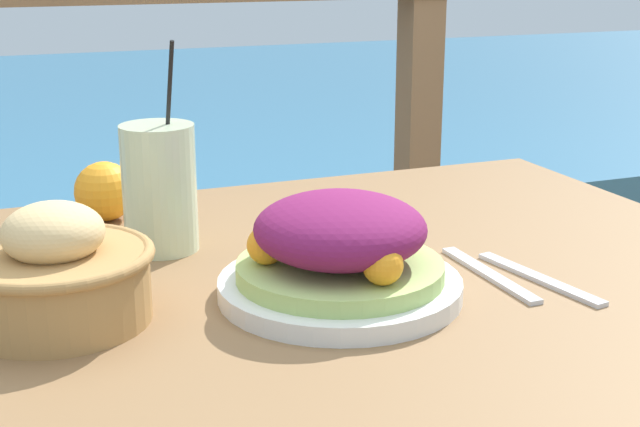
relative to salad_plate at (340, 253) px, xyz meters
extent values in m
cube|color=olive|center=(0.04, 0.06, -0.07)|extent=(0.98, 0.81, 0.04)
cube|color=olive|center=(0.47, 0.41, -0.46)|extent=(0.06, 0.06, 0.74)
cube|color=brown|center=(0.50, 0.78, -0.31)|extent=(0.07, 0.07, 1.03)
cube|color=teal|center=(0.04, 3.28, -0.59)|extent=(12.00, 4.00, 0.46)
cylinder|color=silver|center=(0.00, 0.00, -0.04)|extent=(0.25, 0.25, 0.02)
cylinder|color=#A8C66B|center=(0.00, 0.00, -0.02)|extent=(0.21, 0.21, 0.02)
ellipsoid|color=#72194C|center=(0.00, 0.00, 0.03)|extent=(0.18, 0.18, 0.07)
sphere|color=orange|center=(0.07, 0.01, 0.01)|extent=(0.04, 0.04, 0.04)
sphere|color=orange|center=(0.01, 0.07, 0.01)|extent=(0.04, 0.04, 0.04)
sphere|color=orange|center=(-0.07, 0.02, 0.01)|extent=(0.04, 0.04, 0.04)
sphere|color=orange|center=(0.01, -0.07, 0.01)|extent=(0.04, 0.04, 0.04)
cylinder|color=beige|center=(-0.14, 0.22, 0.03)|extent=(0.09, 0.09, 0.15)
cylinder|color=black|center=(-0.13, 0.22, 0.10)|extent=(0.01, 0.07, 0.21)
cylinder|color=#AD7F47|center=(-0.28, 0.04, -0.01)|extent=(0.18, 0.18, 0.07)
torus|color=#AD7F47|center=(-0.28, 0.04, 0.02)|extent=(0.19, 0.19, 0.01)
ellipsoid|color=#DBB77A|center=(-0.28, 0.04, 0.04)|extent=(0.10, 0.10, 0.06)
cube|color=silver|center=(0.18, -0.01, -0.04)|extent=(0.02, 0.18, 0.00)
cube|color=silver|center=(0.22, -0.04, -0.04)|extent=(0.05, 0.18, 0.00)
sphere|color=orange|center=(-0.18, 0.36, -0.01)|extent=(0.08, 0.08, 0.08)
camera|label=1|loc=(-0.33, -0.79, 0.30)|focal=50.00mm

